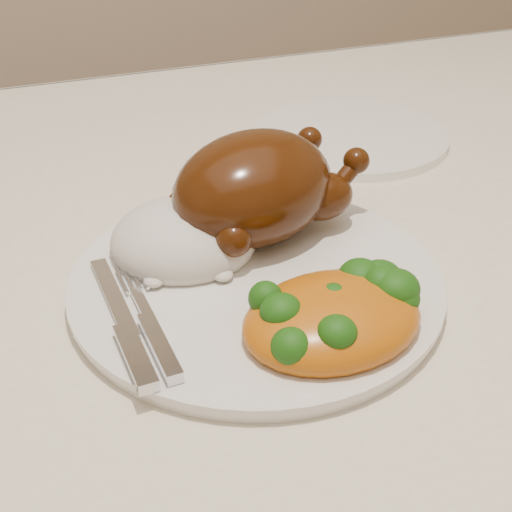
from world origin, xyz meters
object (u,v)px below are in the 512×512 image
object	(u,v)px
dining_table	(255,339)
side_plate	(351,136)
roast_chicken	(257,187)
dinner_plate	(256,283)

from	to	relation	value
dining_table	side_plate	distance (m)	0.29
roast_chicken	dinner_plate	bearing A→B (deg)	-130.42
dining_table	dinner_plate	world-z (taller)	dinner_plate
dining_table	roast_chicken	world-z (taller)	roast_chicken
dinner_plate	side_plate	xyz separation A→B (m)	(0.21, 0.24, -0.00)
dinner_plate	roast_chicken	world-z (taller)	roast_chicken
roast_chicken	dining_table	bearing A→B (deg)	-141.00
side_plate	roast_chicken	distance (m)	0.26
dinner_plate	roast_chicken	bearing A→B (deg)	68.43
dining_table	roast_chicken	distance (m)	0.16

